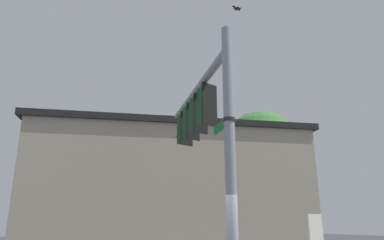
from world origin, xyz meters
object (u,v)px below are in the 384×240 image
object	(u,v)px
traffic_light_mid_inner	(197,115)
traffic_light_mid_outer	(189,123)
traffic_light_nearest_pole	(205,106)
street_name_sign	(224,123)
traffic_light_arm_end	(183,129)
bird_flying	(237,8)

from	to	relation	value
traffic_light_mid_inner	traffic_light_mid_outer	xyz separation A→B (m)	(0.39, 0.83, 0.00)
traffic_light_nearest_pole	street_name_sign	size ratio (longest dim) A/B	1.18
traffic_light_arm_end	street_name_sign	bearing A→B (deg)	-115.16
traffic_light_nearest_pole	bird_flying	size ratio (longest dim) A/B	4.40
traffic_light_mid_outer	street_name_sign	world-z (taller)	traffic_light_mid_outer
street_name_sign	bird_flying	size ratio (longest dim) A/B	3.73
traffic_light_arm_end	traffic_light_nearest_pole	bearing A→B (deg)	-115.28
traffic_light_mid_outer	street_name_sign	xyz separation A→B (m)	(-1.43, -3.04, -0.93)
traffic_light_mid_outer	bird_flying	xyz separation A→B (m)	(-0.02, -2.32, 3.14)
street_name_sign	bird_flying	world-z (taller)	bird_flying
traffic_light_mid_inner	traffic_light_arm_end	xyz separation A→B (m)	(0.78, 1.65, 0.00)
traffic_light_mid_outer	street_name_sign	size ratio (longest dim) A/B	1.18
street_name_sign	traffic_light_arm_end	bearing A→B (deg)	64.84
traffic_light_mid_outer	traffic_light_mid_inner	bearing A→B (deg)	-115.28
traffic_light_nearest_pole	traffic_light_arm_end	world-z (taller)	same
traffic_light_mid_inner	traffic_light_mid_outer	world-z (taller)	same
traffic_light_mid_outer	bird_flying	distance (m)	3.91
bird_flying	traffic_light_mid_outer	bearing A→B (deg)	89.49
street_name_sign	bird_flying	xyz separation A→B (m)	(1.41, 0.72, 4.07)
traffic_light_mid_inner	street_name_sign	xyz separation A→B (m)	(-1.04, -2.22, -0.93)
traffic_light_arm_end	street_name_sign	world-z (taller)	traffic_light_arm_end
street_name_sign	traffic_light_mid_inner	bearing A→B (deg)	64.93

